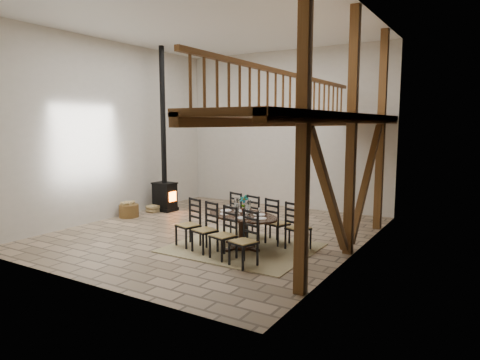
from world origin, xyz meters
The scene contains 7 objects.
ground centered at (0.00, 0.00, 0.00)m, with size 8.00×8.00×0.00m, color #9F866A.
room_shell centered at (1.19, 0.00, 3.01)m, with size 7.02×8.02×5.01m.
rug centered at (1.30, -0.83, 0.01)m, with size 3.00×2.50×0.02m, color tan.
dining_table centered at (1.30, -0.83, 0.38)m, with size 2.72×2.57×1.17m.
wood_stove centered at (-2.86, 1.41, 1.12)m, with size 0.71×0.56×5.00m.
log_basket centered at (-3.13, 0.15, 0.20)m, with size 0.56×0.56×0.47m.
log_stack centered at (-3.00, 1.07, 0.11)m, with size 0.33×0.44×0.21m.
Camera 1 is at (5.95, -8.61, 2.69)m, focal length 32.00 mm.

